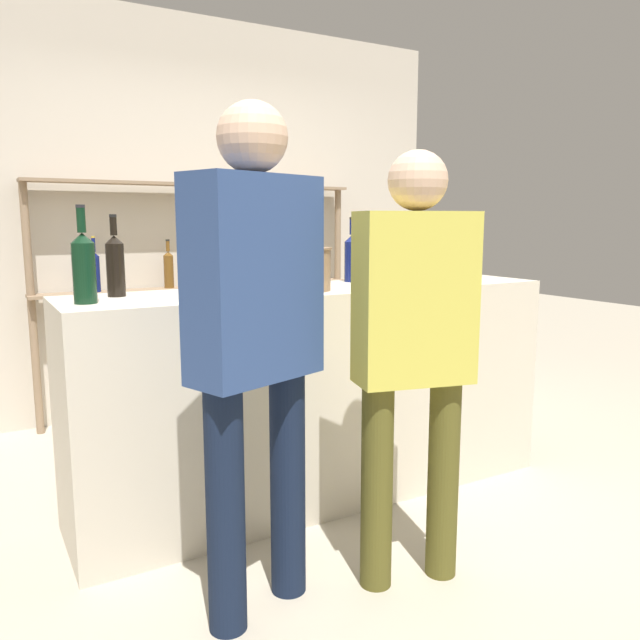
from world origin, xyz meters
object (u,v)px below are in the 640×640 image
object	(u,v)px
counter_bottle_0	(364,260)
wine_glass	(430,254)
counter_bottle_1	(352,257)
counter_bottle_3	(84,266)
counter_bottle_4	(463,255)
cork_jar	(421,272)
customer_center	(414,338)
ice_bucket	(307,269)
counter_bottle_2	(115,264)
server_behind_counter	(280,294)
customer_left	(255,325)

from	to	relation	value
counter_bottle_0	wine_glass	world-z (taller)	counter_bottle_0
wine_glass	counter_bottle_1	bearing A→B (deg)	178.04
counter_bottle_3	counter_bottle_4	size ratio (longest dim) A/B	1.19
counter_bottle_3	cork_jar	size ratio (longest dim) A/B	2.86
customer_center	ice_bucket	bearing A→B (deg)	16.03
counter_bottle_2	cork_jar	xyz separation A→B (m)	(1.42, -0.28, -0.07)
counter_bottle_1	counter_bottle_3	size ratio (longest dim) A/B	0.89
counter_bottle_2	counter_bottle_3	world-z (taller)	counter_bottle_3
counter_bottle_3	counter_bottle_4	bearing A→B (deg)	5.32
counter_bottle_2	wine_glass	size ratio (longest dim) A/B	1.93
counter_bottle_2	server_behind_counter	bearing A→B (deg)	33.69
counter_bottle_0	wine_glass	distance (m)	0.59
counter_bottle_3	ice_bucket	xyz separation A→B (m)	(0.97, -0.03, -0.05)
counter_bottle_0	counter_bottle_4	world-z (taller)	counter_bottle_0
counter_bottle_1	customer_left	distance (m)	1.32
counter_bottle_1	counter_bottle_2	distance (m)	1.23
counter_bottle_0	counter_bottle_4	xyz separation A→B (m)	(0.81, 0.17, -0.01)
counter_bottle_1	server_behind_counter	size ratio (longest dim) A/B	0.22
counter_bottle_0	counter_bottle_2	xyz separation A→B (m)	(-1.17, 0.15, 0.01)
ice_bucket	counter_bottle_4	bearing A→B (deg)	11.11
wine_glass	customer_center	bearing A→B (deg)	-131.85
counter_bottle_4	wine_glass	bearing A→B (deg)	178.35
ice_bucket	customer_center	world-z (taller)	customer_center
counter_bottle_4	customer_center	world-z (taller)	customer_center
counter_bottle_4	server_behind_counter	world-z (taller)	server_behind_counter
customer_center	customer_left	bearing A→B (deg)	92.45
cork_jar	ice_bucket	bearing A→B (deg)	172.72
counter_bottle_3	counter_bottle_4	world-z (taller)	counter_bottle_3
customer_left	counter_bottle_3	bearing A→B (deg)	13.27
counter_bottle_1	customer_center	xyz separation A→B (m)	(-0.38, -1.01, -0.23)
wine_glass	customer_left	distance (m)	1.72
counter_bottle_1	cork_jar	distance (m)	0.39
wine_glass	ice_bucket	size ratio (longest dim) A/B	0.79
counter_bottle_3	cork_jar	bearing A→B (deg)	-3.85
counter_bottle_2	cork_jar	world-z (taller)	counter_bottle_2
counter_bottle_0	counter_bottle_1	size ratio (longest dim) A/B	1.01
cork_jar	counter_bottle_4	bearing A→B (deg)	28.79
counter_bottle_2	counter_bottle_4	xyz separation A→B (m)	(1.98, 0.02, -0.02)
wine_glass	customer_left	world-z (taller)	customer_left
counter_bottle_3	customer_center	xyz separation A→B (m)	(1.01, -0.79, -0.25)
counter_bottle_4	customer_left	bearing A→B (deg)	-153.03
counter_bottle_1	counter_bottle_0	bearing A→B (deg)	-105.65
counter_bottle_0	customer_center	distance (m)	0.90
cork_jar	server_behind_counter	world-z (taller)	server_behind_counter
counter_bottle_1	cork_jar	size ratio (longest dim) A/B	2.54
counter_bottle_2	counter_bottle_3	distance (m)	0.23
counter_bottle_3	customer_left	size ratio (longest dim) A/B	0.22
customer_left	counter_bottle_1	bearing A→B (deg)	-66.09
ice_bucket	customer_center	distance (m)	0.78
ice_bucket	customer_left	size ratio (longest dim) A/B	0.13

